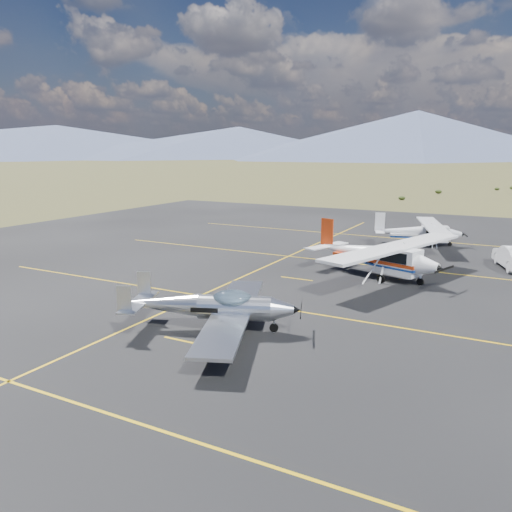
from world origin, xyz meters
The scene contains 5 objects.
ground centered at (0.00, 0.00, 0.00)m, with size 1600.00×1600.00×0.00m, color #383D1C.
apron centered at (0.00, 7.00, 0.00)m, with size 72.00×72.00×0.02m, color black.
aircraft_low_wing centered at (-2.63, -1.86, 1.01)m, with size 7.12×9.56×2.11m.
aircraft_cessna centered at (0.91, 10.26, 1.37)m, with size 8.39×12.01×3.08m.
aircraft_plain centered at (1.32, 21.66, 1.11)m, with size 6.67×9.83×2.51m.
Camera 1 is at (8.06, -18.44, 7.33)m, focal length 35.00 mm.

